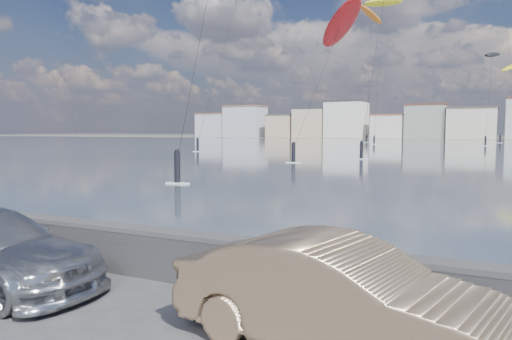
{
  "coord_description": "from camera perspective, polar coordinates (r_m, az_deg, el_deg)",
  "views": [
    {
      "loc": [
        5.74,
        -5.34,
        3.04
      ],
      "look_at": [
        1.0,
        4.0,
        2.2
      ],
      "focal_mm": 35.0,
      "sensor_mm": 36.0,
      "label": 1
    }
  ],
  "objects": [
    {
      "name": "kitesurfer_5",
      "position": [
        59.58,
        9.63,
        16.04
      ],
      "size": [
        8.69,
        18.32,
        17.43
      ],
      "color": "red",
      "rests_on": "ground"
    },
    {
      "name": "seawall",
      "position": [
        10.18,
        -8.47,
        -9.44
      ],
      "size": [
        400.0,
        0.36,
        1.08
      ],
      "color": "#28282B",
      "rests_on": "ground"
    },
    {
      "name": "ground",
      "position": [
        8.41,
        -19.62,
        -16.88
      ],
      "size": [
        700.0,
        700.0,
        0.0
      ],
      "primitive_type": "plane",
      "color": "#333335",
      "rests_on": "ground"
    },
    {
      "name": "car_champagne",
      "position": [
        7.08,
        9.36,
        -14.07
      ],
      "size": [
        4.94,
        2.4,
        1.56
      ],
      "primitive_type": "imported",
      "rotation": [
        0.0,
        0.0,
        1.41
      ],
      "color": "tan",
      "rests_on": "ground"
    },
    {
      "name": "kitesurfer_10",
      "position": [
        119.65,
        25.4,
        11.71
      ],
      "size": [
        4.02,
        17.98,
        20.36
      ],
      "color": "black",
      "rests_on": "ground"
    },
    {
      "name": "far_shore_strip",
      "position": [
        205.45,
        25.32,
        3.28
      ],
      "size": [
        500.0,
        60.0,
        0.0
      ],
      "primitive_type": "cube",
      "color": "#4C473D",
      "rests_on": "ground"
    },
    {
      "name": "kitesurfer_4",
      "position": [
        120.34,
        14.3,
        17.86
      ],
      "size": [
        9.0,
        10.86,
        32.77
      ],
      "color": "yellow",
      "rests_on": "ground"
    },
    {
      "name": "bay_water",
      "position": [
        97.06,
        23.5,
        2.39
      ],
      "size": [
        500.0,
        177.0,
        0.0
      ],
      "primitive_type": "cube",
      "color": "#3C4B58",
      "rests_on": "ground"
    },
    {
      "name": "kitesurfer_13",
      "position": [
        144.1,
        12.99,
        16.73
      ],
      "size": [
        6.52,
        16.41,
        36.83
      ],
      "color": "orange",
      "rests_on": "ground"
    },
    {
      "name": "far_buildings",
      "position": [
        191.42,
        25.66,
        5.01
      ],
      "size": [
        240.79,
        13.26,
        14.6
      ],
      "color": "#B2B7C6",
      "rests_on": "ground"
    }
  ]
}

